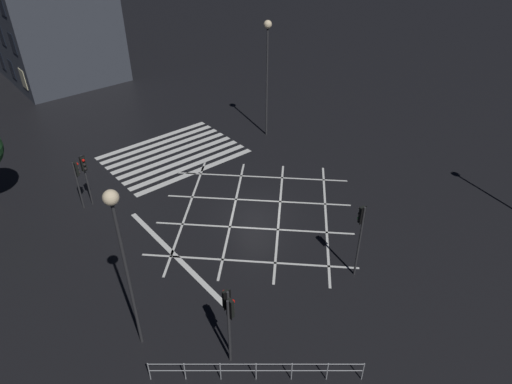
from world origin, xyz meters
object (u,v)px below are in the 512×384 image
at_px(traffic_light_median_north, 360,227).
at_px(street_lamp_west, 267,52).
at_px(street_lamp_far, 119,234).
at_px(traffic_light_se_cross, 85,171).
at_px(traffic_light_ne_cross, 227,309).
at_px(traffic_light_se_main, 77,175).
at_px(traffic_light_ne_main, 230,318).

relative_size(traffic_light_median_north, street_lamp_west, 0.48).
height_order(street_lamp_west, street_lamp_far, street_lamp_west).
bearing_deg(traffic_light_median_north, traffic_light_se_cross, 28.53).
bearing_deg(street_lamp_west, street_lamp_far, 33.89).
xyz_separation_m(traffic_light_ne_cross, street_lamp_far, (2.75, -2.90, 3.59)).
distance_m(traffic_light_se_main, street_lamp_far, 12.41).
bearing_deg(traffic_light_se_cross, traffic_light_se_main, -99.47).
height_order(traffic_light_ne_main, street_lamp_far, street_lamp_far).
relative_size(traffic_light_se_main, traffic_light_se_cross, 0.94).
height_order(traffic_light_median_north, street_lamp_far, street_lamp_far).
height_order(traffic_light_ne_cross, traffic_light_se_cross, traffic_light_ne_cross).
xyz_separation_m(traffic_light_median_north, street_lamp_west, (-7.02, -15.15, 3.72)).
height_order(traffic_light_se_main, street_lamp_far, street_lamp_far).
relative_size(traffic_light_se_main, traffic_light_ne_cross, 0.90).
bearing_deg(traffic_light_ne_main, traffic_light_ne_cross, 68.50).
distance_m(traffic_light_ne_main, traffic_light_median_north, 8.12).
height_order(traffic_light_ne_cross, traffic_light_ne_main, traffic_light_ne_cross).
relative_size(traffic_light_ne_cross, traffic_light_ne_main, 1.01).
xyz_separation_m(traffic_light_ne_cross, street_lamp_west, (-14.96, -14.80, 4.16)).
relative_size(traffic_light_se_cross, street_lamp_west, 0.39).
bearing_deg(street_lamp_west, traffic_light_median_north, 65.12).
distance_m(traffic_light_ne_cross, traffic_light_se_cross, 14.40).
bearing_deg(traffic_light_se_cross, traffic_light_ne_cross, 0.33).
relative_size(traffic_light_ne_main, street_lamp_west, 0.40).
distance_m(traffic_light_se_cross, traffic_light_median_north, 16.80).
distance_m(traffic_light_ne_cross, traffic_light_ne_main, 0.46).
xyz_separation_m(traffic_light_ne_main, street_lamp_west, (-15.13, -15.22, 4.19)).
bearing_deg(traffic_light_ne_main, street_lamp_far, 127.78).
xyz_separation_m(street_lamp_west, street_lamp_far, (17.71, 11.90, -0.57)).
relative_size(traffic_light_ne_cross, street_lamp_far, 0.45).
height_order(traffic_light_se_cross, traffic_light_median_north, traffic_light_median_north).
relative_size(traffic_light_se_main, street_lamp_west, 0.37).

